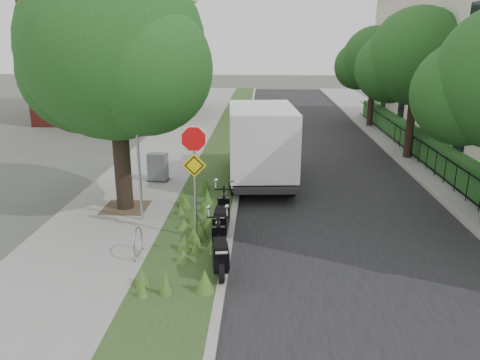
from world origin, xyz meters
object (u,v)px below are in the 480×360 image
(sign_assembly, at_px, (194,159))
(box_truck, at_px, (261,140))
(scooter_near, at_px, (222,223))
(scooter_far, at_px, (220,256))
(utility_cabinet, at_px, (158,168))

(sign_assembly, xyz_separation_m, box_truck, (1.70, 5.52, -0.66))
(scooter_near, bearing_deg, sign_assembly, -177.08)
(scooter_far, xyz_separation_m, utility_cabinet, (-3.02, 7.20, 0.10))
(scooter_far, height_order, utility_cabinet, utility_cabinet)
(box_truck, bearing_deg, scooter_far, -96.66)
(box_truck, distance_m, utility_cabinet, 4.03)
(sign_assembly, height_order, box_truck, sign_assembly)
(scooter_far, bearing_deg, sign_assembly, 112.91)
(utility_cabinet, bearing_deg, sign_assembly, -67.35)
(sign_assembly, height_order, utility_cabinet, sign_assembly)
(scooter_far, bearing_deg, box_truck, 83.34)
(scooter_near, height_order, utility_cabinet, utility_cabinet)
(scooter_far, distance_m, utility_cabinet, 7.81)
(scooter_near, height_order, scooter_far, scooter_near)
(sign_assembly, relative_size, box_truck, 0.56)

